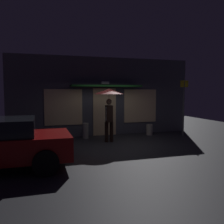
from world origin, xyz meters
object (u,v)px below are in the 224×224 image
person_with_umbrella (109,99)px  sidewalk_bollard_2 (150,130)px  street_sign_post (184,104)px  sidewalk_bollard (86,131)px

person_with_umbrella → sidewalk_bollard_2: (2.29, 0.98, -1.50)m
sidewalk_bollard_2 → street_sign_post: bearing=-26.7°
person_with_umbrella → sidewalk_bollard_2: size_ratio=4.40×
sidewalk_bollard_2 → sidewalk_bollard: bearing=179.1°
street_sign_post → sidewalk_bollard_2: 1.97m
sidewalk_bollard → sidewalk_bollard_2: bearing=-0.9°
sidewalk_bollard → sidewalk_bollard_2: (3.05, -0.05, -0.09)m
person_with_umbrella → sidewalk_bollard: person_with_umbrella is taller
street_sign_post → sidewalk_bollard_2: bearing=153.3°
sidewalk_bollard → sidewalk_bollard_2: size_ratio=1.36×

